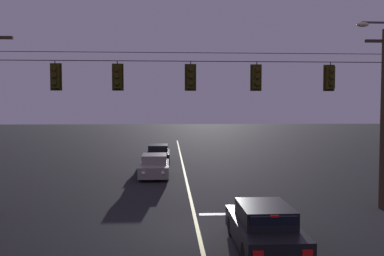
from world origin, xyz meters
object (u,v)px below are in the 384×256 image
(traffic_light_centre, at_px, (191,77))
(traffic_light_right_inner, at_px, (257,77))
(car_waiting_near_lane, at_px, (264,228))
(car_oncoming_lead, at_px, (154,166))
(traffic_light_rightmost, at_px, (330,78))
(traffic_light_left_inner, at_px, (117,77))
(car_oncoming_trailing, at_px, (158,154))
(traffic_light_leftmost, at_px, (55,76))

(traffic_light_centre, relative_size, traffic_light_right_inner, 1.00)
(car_waiting_near_lane, bearing_deg, car_oncoming_lead, 106.17)
(traffic_light_rightmost, relative_size, car_oncoming_lead, 0.28)
(traffic_light_left_inner, distance_m, car_oncoming_trailing, 16.20)
(traffic_light_right_inner, xyz_separation_m, car_oncoming_lead, (-4.62, 8.70, -4.99))
(traffic_light_centre, xyz_separation_m, car_waiting_near_lane, (2.04, -4.67, -4.99))
(car_waiting_near_lane, bearing_deg, traffic_light_rightmost, 50.20)
(car_waiting_near_lane, distance_m, car_oncoming_lead, 13.92)
(traffic_light_left_inner, distance_m, traffic_light_rightmost, 8.95)
(car_oncoming_lead, bearing_deg, traffic_light_centre, -78.05)
(car_oncoming_trailing, bearing_deg, traffic_light_left_inner, -94.59)
(traffic_light_left_inner, bearing_deg, car_waiting_near_lane, -42.73)
(traffic_light_centre, distance_m, car_oncoming_lead, 10.20)
(car_waiting_near_lane, relative_size, car_oncoming_lead, 0.98)
(traffic_light_right_inner, relative_size, car_oncoming_trailing, 0.28)
(traffic_light_left_inner, bearing_deg, car_oncoming_trailing, 85.41)
(car_oncoming_trailing, bearing_deg, car_oncoming_lead, -90.45)
(traffic_light_right_inner, bearing_deg, traffic_light_leftmost, 180.00)
(traffic_light_leftmost, distance_m, traffic_light_left_inner, 2.52)
(car_oncoming_lead, relative_size, car_oncoming_trailing, 1.00)
(traffic_light_rightmost, xyz_separation_m, car_waiting_near_lane, (-3.89, -4.67, -4.99))
(traffic_light_left_inner, height_order, traffic_light_rightmost, same)
(traffic_light_rightmost, bearing_deg, car_oncoming_lead, 131.76)
(traffic_light_left_inner, xyz_separation_m, traffic_light_rightmost, (8.95, 0.00, 0.00))
(traffic_light_rightmost, bearing_deg, traffic_light_leftmost, 180.00)
(traffic_light_right_inner, height_order, car_waiting_near_lane, traffic_light_right_inner)
(traffic_light_rightmost, relative_size, car_waiting_near_lane, 0.28)
(traffic_light_left_inner, bearing_deg, traffic_light_rightmost, 0.00)
(traffic_light_right_inner, bearing_deg, car_waiting_near_lane, -99.00)
(traffic_light_centre, distance_m, car_oncoming_trailing, 16.25)
(traffic_light_left_inner, relative_size, traffic_light_right_inner, 1.00)
(traffic_light_right_inner, bearing_deg, car_oncoming_trailing, 106.55)
(traffic_light_right_inner, bearing_deg, traffic_light_centre, 180.00)
(car_oncoming_trailing, bearing_deg, car_waiting_near_lane, -79.19)
(traffic_light_leftmost, distance_m, traffic_light_centre, 5.54)
(traffic_light_left_inner, bearing_deg, car_oncoming_lead, 82.28)
(traffic_light_leftmost, height_order, traffic_light_rightmost, same)
(car_oncoming_lead, xyz_separation_m, car_oncoming_trailing, (0.05, 6.66, 0.00))
(traffic_light_centre, bearing_deg, car_oncoming_lead, 101.95)
(traffic_light_leftmost, relative_size, traffic_light_centre, 1.00)
(car_oncoming_trailing, bearing_deg, traffic_light_right_inner, -73.45)
(traffic_light_left_inner, xyz_separation_m, car_waiting_near_lane, (5.06, -4.67, -4.99))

